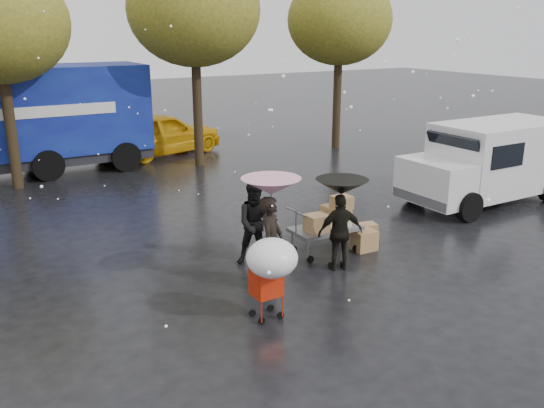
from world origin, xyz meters
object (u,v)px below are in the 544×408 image
yellow_taxi (160,134)px  person_black (340,232)px  person_pink (271,243)px  white_van (490,161)px  blue_truck (26,122)px  shopping_cart (271,262)px  vendor_cart (329,220)px

yellow_taxi → person_black: bearing=161.1°
person_pink → yellow_taxi: (2.36, 12.25, -0.06)m
white_van → blue_truck: blue_truck is taller
blue_truck → shopping_cart: bearing=-82.3°
shopping_cart → blue_truck: blue_truck is taller
person_pink → blue_truck: size_ratio=0.21×
white_van → blue_truck: 14.33m
person_pink → white_van: 8.22m
person_pink → yellow_taxi: size_ratio=0.37×
shopping_cart → yellow_taxi: (3.05, 13.41, -0.24)m
vendor_cart → blue_truck: bearing=112.3°
white_van → person_pink: bearing=-167.9°
person_black → vendor_cart: person_black is taller
shopping_cart → blue_truck: size_ratio=0.18×
person_pink → shopping_cart: bearing=-164.1°
person_black → yellow_taxi: (0.75, 12.23, 0.04)m
person_pink → vendor_cart: size_ratio=1.16×
vendor_cart → white_van: 6.15m
person_pink → person_black: 1.61m
person_pink → shopping_cart: person_pink is taller
person_pink → white_van: bearing=-31.3°
vendor_cart → white_van: (6.08, 0.85, 0.43)m
yellow_taxi → vendor_cart: bearing=162.6°
blue_truck → person_black: bearing=-70.7°
vendor_cart → yellow_taxi: size_ratio=0.32×
shopping_cart → blue_truck: (-1.72, 12.68, 0.69)m
person_pink → person_black: (1.61, 0.02, -0.10)m
shopping_cart → white_van: (8.72, 2.88, 0.10)m
yellow_taxi → blue_truck: bearing=83.4°
person_pink → blue_truck: 11.80m
vendor_cart → shopping_cart: size_ratio=1.04×
person_black → white_van: white_van is taller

